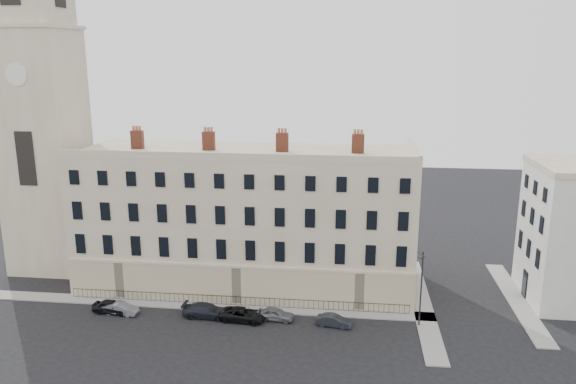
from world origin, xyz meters
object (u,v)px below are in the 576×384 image
car_c (206,311)px  car_b (121,308)px  car_a (112,307)px  car_f (334,321)px  streetlamp (421,286)px  car_e (276,314)px  car_d (243,314)px

car_c → car_b: bearing=94.3°
car_a → car_b: 0.99m
car_b → car_f: (21.15, -0.10, -0.03)m
car_a → streetlamp: size_ratio=0.51×
car_b → car_e: car_e is taller
car_d → streetlamp: 17.19m
streetlamp → car_d: bearing=163.1°
car_d → car_f: car_d is taller
car_b → car_e: 15.48m
car_e → streetlamp: (13.69, 0.23, 3.55)m
car_e → streetlamp: bearing=-82.6°
car_f → car_d: bearing=99.1°
car_c → car_f: (12.52, -0.42, -0.13)m
car_f → streetlamp: (8.01, 0.83, 3.62)m
car_b → car_c: (8.63, 0.32, 0.09)m
car_f → streetlamp: bearing=-74.3°
car_d → car_e: size_ratio=1.25×
car_a → car_d: 13.33m
car_b → car_e: bearing=-81.9°
car_e → streetlamp: 14.14m
car_d → car_e: bearing=-76.4°
car_a → car_c: 9.60m
car_b → car_f: size_ratio=1.06×
car_e → car_d: bearing=105.1°
car_a → streetlamp: (30.13, 0.56, 3.51)m
car_a → car_f: (22.13, -0.26, -0.11)m
car_a → streetlamp: streetlamp is taller
car_e → car_f: 5.71m
car_f → car_a: bearing=99.1°
car_a → car_f: bearing=-86.4°
car_b → car_a: bearing=86.9°
car_b → streetlamp: size_ratio=0.47×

